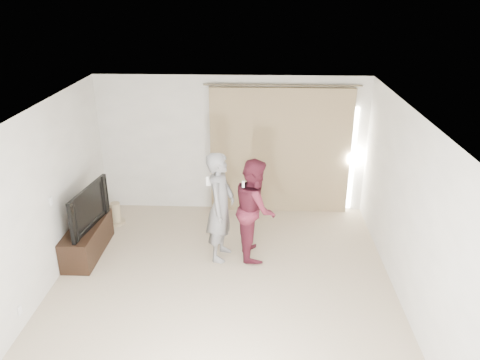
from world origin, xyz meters
name	(u,v)px	position (x,y,z in m)	size (l,w,h in m)	color
floor	(222,291)	(0.00, 0.00, 0.00)	(5.50, 5.50, 0.00)	tan
wall_back	(232,145)	(0.00, 2.75, 1.30)	(5.00, 0.04, 2.60)	white
wall_left	(36,207)	(-2.50, 0.00, 1.30)	(0.04, 5.50, 2.60)	white
ceiling	(219,116)	(0.00, 0.00, 2.60)	(5.00, 5.50, 0.01)	white
curtain	(281,152)	(0.91, 2.68, 1.20)	(2.80, 0.11, 2.46)	tan
tv_console	(87,239)	(-2.27, 0.95, 0.25)	(0.45, 1.31, 0.51)	black
tv	(83,207)	(-2.27, 0.95, 0.84)	(1.17, 0.15, 0.68)	black
scratching_post	(116,215)	(-2.10, 1.99, 0.17)	(0.31, 0.31, 0.41)	tan
person_man	(221,207)	(-0.08, 0.95, 0.89)	(0.55, 0.72, 1.78)	slate
person_woman	(255,208)	(0.45, 1.05, 0.82)	(0.72, 0.87, 1.65)	maroon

